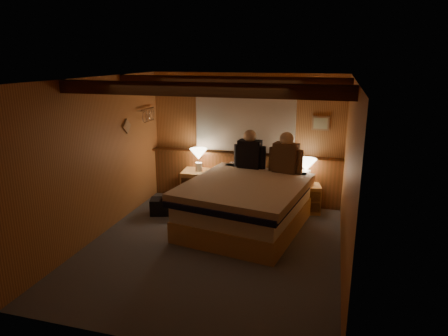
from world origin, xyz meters
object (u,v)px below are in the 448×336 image
at_px(person_right, 286,156).
at_px(bed, 247,203).
at_px(person_left, 250,152).
at_px(nightstand_right, 307,198).
at_px(lamp_right, 306,167).
at_px(duffel_bag, 164,206).
at_px(nightstand_left, 198,186).
at_px(lamp_left, 199,155).

bearing_deg(person_right, bed, -114.19).
relative_size(person_left, person_right, 0.98).
distance_m(nightstand_right, lamp_right, 0.58).
height_order(bed, person_right, person_right).
bearing_deg(duffel_bag, nightstand_left, 46.67).
xyz_separation_m(nightstand_left, nightstand_right, (2.03, 0.05, -0.06)).
height_order(nightstand_right, lamp_right, lamp_right).
bearing_deg(lamp_right, lamp_left, -178.09).
distance_m(nightstand_right, person_left, 1.30).
xyz_separation_m(lamp_left, duffel_bag, (-0.39, -0.75, -0.76)).
height_order(nightstand_left, lamp_left, lamp_left).
distance_m(lamp_right, duffel_bag, 2.58).
bearing_deg(duffel_bag, bed, -21.51).
height_order(nightstand_left, person_right, person_right).
bearing_deg(nightstand_left, person_left, -7.79).
relative_size(nightstand_left, person_right, 0.85).
height_order(lamp_right, person_right, person_right).
distance_m(person_left, duffel_bag, 1.78).
bearing_deg(bed, person_left, 110.05).
xyz_separation_m(nightstand_left, duffel_bag, (-0.37, -0.74, -0.16)).
distance_m(bed, duffel_bag, 1.54).
bearing_deg(duffel_bag, person_right, -1.25).
height_order(bed, person_left, person_left).
xyz_separation_m(bed, nightstand_right, (0.88, 0.91, -0.15)).
bearing_deg(bed, lamp_left, 152.28).
distance_m(nightstand_left, nightstand_right, 2.03).
relative_size(lamp_left, duffel_bag, 0.80).
bearing_deg(lamp_left, duffel_bag, -117.78).
xyz_separation_m(lamp_left, person_right, (1.63, -0.18, 0.14)).
height_order(bed, nightstand_right, bed).
distance_m(nightstand_left, lamp_left, 0.61).
bearing_deg(lamp_left, person_right, -6.20).
height_order(bed, lamp_right, lamp_right).
distance_m(nightstand_left, person_left, 1.25).
xyz_separation_m(nightstand_right, person_right, (-0.37, -0.22, 0.80)).
bearing_deg(person_left, lamp_right, 12.50).
height_order(nightstand_left, nightstand_right, nightstand_left).
distance_m(nightstand_left, lamp_right, 2.05).
bearing_deg(person_right, lamp_left, -174.09).
xyz_separation_m(nightstand_right, duffel_bag, (-2.39, -0.79, -0.10)).
bearing_deg(lamp_right, nightstand_left, -178.02).
height_order(nightstand_left, duffel_bag, nightstand_left).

